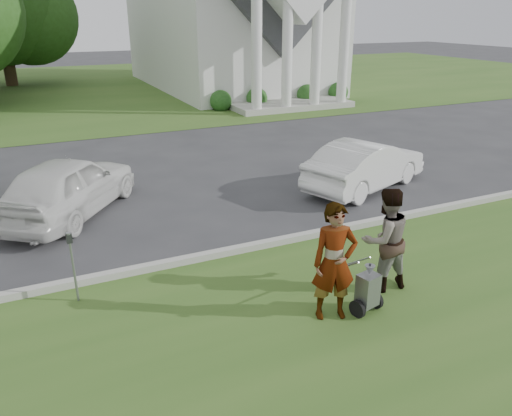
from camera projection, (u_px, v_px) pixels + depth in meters
ground at (248, 265)px, 9.77m from camera, size 120.00×120.00×0.00m
grass_strip at (332, 353)px, 7.24m from camera, size 80.00×7.00×0.01m
church_lawn at (80, 88)px, 32.56m from camera, size 80.00×30.00×0.01m
curb at (237, 250)px, 10.21m from camera, size 80.00×0.18×0.15m
striping_cart at (367, 291)px, 8.08m from camera, size 0.63×1.07×0.94m
person_left at (334, 263)px, 7.76m from camera, size 0.81×0.64×1.94m
person_right at (385, 240)px, 8.62m from camera, size 0.94×0.75×1.87m
parking_meter_near at (72, 259)px, 8.24m from camera, size 0.09×0.08×1.29m
car_b at (68, 186)px, 11.95m from camera, size 3.95×4.48×1.46m
car_d at (366, 165)px, 13.80m from camera, size 4.34×2.78×1.35m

